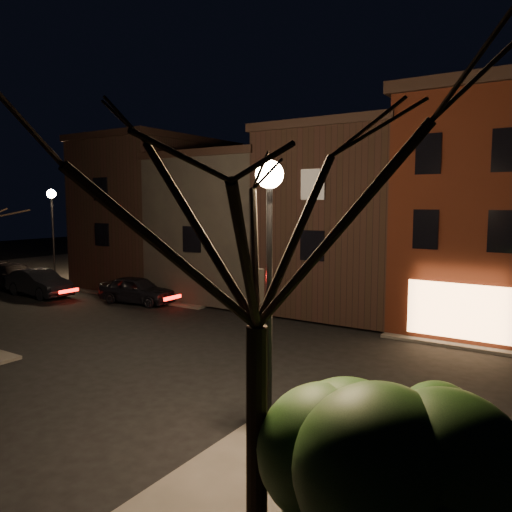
{
  "coord_description": "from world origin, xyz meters",
  "views": [
    {
      "loc": [
        11.83,
        -15.18,
        5.7
      ],
      "look_at": [
        -0.84,
        4.29,
        3.2
      ],
      "focal_mm": 35.0,
      "sensor_mm": 36.0,
      "label": 1
    }
  ],
  "objects_px": {
    "traffic_signal": "(258,326)",
    "parked_car_b": "(39,283)",
    "evergreen_bush": "(383,472)",
    "street_lamp_near": "(269,227)",
    "street_lamp_far": "(52,210)",
    "parked_car_c": "(15,277)",
    "parked_car_a": "(137,290)",
    "bare_tree_right": "(257,174)"
  },
  "relations": [
    {
      "from": "street_lamp_far",
      "to": "evergreen_bush",
      "type": "relative_size",
      "value": 1.84
    },
    {
      "from": "parked_car_a",
      "to": "parked_car_b",
      "type": "xyz_separation_m",
      "value": [
        -6.62,
        -1.73,
        0.05
      ]
    },
    {
      "from": "street_lamp_far",
      "to": "parked_car_b",
      "type": "relative_size",
      "value": 1.3
    },
    {
      "from": "traffic_signal",
      "to": "parked_car_a",
      "type": "bearing_deg",
      "value": 145.66
    },
    {
      "from": "street_lamp_far",
      "to": "parked_car_b",
      "type": "distance_m",
      "value": 6.47
    },
    {
      "from": "parked_car_a",
      "to": "traffic_signal",
      "type": "bearing_deg",
      "value": -131.55
    },
    {
      "from": "street_lamp_near",
      "to": "parked_car_c",
      "type": "height_order",
      "value": "street_lamp_near"
    },
    {
      "from": "bare_tree_right",
      "to": "parked_car_a",
      "type": "xyz_separation_m",
      "value": [
        -16.55,
        13.0,
        -5.37
      ]
    },
    {
      "from": "street_lamp_far",
      "to": "parked_car_a",
      "type": "bearing_deg",
      "value": -9.69
    },
    {
      "from": "traffic_signal",
      "to": "bare_tree_right",
      "type": "height_order",
      "value": "bare_tree_right"
    },
    {
      "from": "traffic_signal",
      "to": "evergreen_bush",
      "type": "height_order",
      "value": "traffic_signal"
    },
    {
      "from": "street_lamp_near",
      "to": "traffic_signal",
      "type": "distance_m",
      "value": 2.49
    },
    {
      "from": "street_lamp_near",
      "to": "evergreen_bush",
      "type": "xyz_separation_m",
      "value": [
        3.3,
        -2.0,
        -3.61
      ]
    },
    {
      "from": "evergreen_bush",
      "to": "parked_car_b",
      "type": "height_order",
      "value": "evergreen_bush"
    },
    {
      "from": "parked_car_b",
      "to": "parked_car_a",
      "type": "bearing_deg",
      "value": -72.16
    },
    {
      "from": "traffic_signal",
      "to": "parked_car_a",
      "type": "relative_size",
      "value": 0.89
    },
    {
      "from": "evergreen_bush",
      "to": "parked_car_c",
      "type": "bearing_deg",
      "value": 158.41
    },
    {
      "from": "parked_car_a",
      "to": "street_lamp_near",
      "type": "bearing_deg",
      "value": -131.76
    },
    {
      "from": "parked_car_a",
      "to": "street_lamp_far",
      "type": "bearing_deg",
      "value": 73.09
    },
    {
      "from": "street_lamp_far",
      "to": "traffic_signal",
      "type": "height_order",
      "value": "street_lamp_far"
    },
    {
      "from": "parked_car_a",
      "to": "parked_car_c",
      "type": "relative_size",
      "value": 0.79
    },
    {
      "from": "evergreen_bush",
      "to": "parked_car_c",
      "type": "relative_size",
      "value": 0.61
    },
    {
      "from": "traffic_signal",
      "to": "bare_tree_right",
      "type": "bearing_deg",
      "value": -57.59
    },
    {
      "from": "street_lamp_near",
      "to": "bare_tree_right",
      "type": "distance_m",
      "value": 2.98
    },
    {
      "from": "traffic_signal",
      "to": "parked_car_b",
      "type": "xyz_separation_m",
      "value": [
        -21.27,
        8.27,
        -1.99
      ]
    },
    {
      "from": "parked_car_c",
      "to": "parked_car_b",
      "type": "bearing_deg",
      "value": -95.83
    },
    {
      "from": "street_lamp_near",
      "to": "parked_car_c",
      "type": "distance_m",
      "value": 27.38
    },
    {
      "from": "traffic_signal",
      "to": "parked_car_b",
      "type": "relative_size",
      "value": 0.81
    },
    {
      "from": "parked_car_c",
      "to": "traffic_signal",
      "type": "bearing_deg",
      "value": -106.09
    },
    {
      "from": "street_lamp_far",
      "to": "traffic_signal",
      "type": "xyz_separation_m",
      "value": [
        24.6,
        -11.71,
        -2.37
      ]
    },
    {
      "from": "parked_car_b",
      "to": "parked_car_c",
      "type": "xyz_separation_m",
      "value": [
        -3.49,
        0.58,
        0.01
      ]
    },
    {
      "from": "traffic_signal",
      "to": "evergreen_bush",
      "type": "xyz_separation_m",
      "value": [
        3.9,
        -2.49,
        -1.24
      ]
    },
    {
      "from": "street_lamp_far",
      "to": "bare_tree_right",
      "type": "height_order",
      "value": "bare_tree_right"
    },
    {
      "from": "traffic_signal",
      "to": "parked_car_c",
      "type": "distance_m",
      "value": 26.37
    },
    {
      "from": "street_lamp_far",
      "to": "parked_car_b",
      "type": "height_order",
      "value": "street_lamp_far"
    },
    {
      "from": "evergreen_bush",
      "to": "traffic_signal",
      "type": "bearing_deg",
      "value": 147.42
    },
    {
      "from": "parked_car_c",
      "to": "parked_car_a",
      "type": "bearing_deg",
      "value": -79.91
    },
    {
      "from": "street_lamp_far",
      "to": "parked_car_b",
      "type": "xyz_separation_m",
      "value": [
        3.33,
        -3.43,
        -4.36
      ]
    },
    {
      "from": "traffic_signal",
      "to": "parked_car_b",
      "type": "bearing_deg",
      "value": 158.75
    },
    {
      "from": "traffic_signal",
      "to": "evergreen_bush",
      "type": "distance_m",
      "value": 4.79
    },
    {
      "from": "street_lamp_far",
      "to": "parked_car_a",
      "type": "xyz_separation_m",
      "value": [
        9.95,
        -1.7,
        -4.41
      ]
    },
    {
      "from": "parked_car_c",
      "to": "street_lamp_near",
      "type": "bearing_deg",
      "value": -106.65
    }
  ]
}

